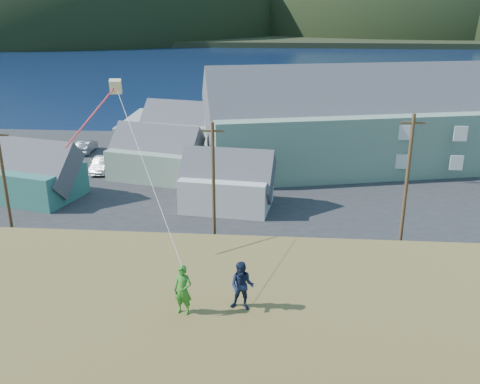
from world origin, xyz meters
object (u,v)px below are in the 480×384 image
at_px(shed_palegreen_near, 156,154).
at_px(shed_white, 227,182).
at_px(lodge, 385,121).
at_px(shed_teal, 32,173).
at_px(wharf, 219,122).
at_px(kite_flyer_navy, 242,286).
at_px(kite_flyer_green, 183,290).
at_px(shed_palegreen_far, 184,126).

bearing_deg(shed_palegreen_near, shed_white, -30.33).
bearing_deg(lodge, shed_teal, -172.87).
relative_size(shed_teal, shed_palegreen_near, 0.94).
bearing_deg(shed_palegreen_near, shed_teal, -130.64).
xyz_separation_m(wharf, kite_flyer_navy, (7.78, -58.12, 7.56)).
xyz_separation_m(shed_teal, kite_flyer_navy, (20.46, -27.77, 5.64)).
distance_m(lodge, shed_teal, 34.28).
bearing_deg(lodge, wharf, 122.88).
height_order(wharf, kite_flyer_navy, kite_flyer_navy).
relative_size(shed_teal, kite_flyer_green, 5.64).
bearing_deg(kite_flyer_navy, shed_palegreen_far, 111.01).
bearing_deg(wharf, shed_palegreen_near, -97.93).
bearing_deg(shed_teal, shed_palegreen_far, 76.22).
relative_size(shed_palegreen_far, kite_flyer_navy, 6.70).
relative_size(kite_flyer_green, kite_flyer_navy, 1.01).
xyz_separation_m(shed_palegreen_far, kite_flyer_green, (8.70, -46.62, 5.48)).
bearing_deg(shed_teal, shed_palegreen_near, 49.99).
distance_m(shed_palegreen_near, shed_white, 10.82).
height_order(kite_flyer_green, kite_flyer_navy, kite_flyer_green).
bearing_deg(shed_palegreen_near, shed_palegreen_far, 101.14).
bearing_deg(shed_palegreen_near, lodge, 27.78).
bearing_deg(shed_palegreen_near, wharf, 96.01).
bearing_deg(kite_flyer_green, shed_palegreen_far, 114.17).
relative_size(shed_teal, shed_palegreen_far, 0.85).
xyz_separation_m(lodge, shed_white, (-14.80, -13.11, -2.58)).
height_order(shed_white, kite_flyer_green, kite_flyer_green).
bearing_deg(wharf, kite_flyer_green, -84.17).
height_order(lodge, shed_palegreen_far, lodge).
distance_m(wharf, lodge, 26.81).
distance_m(wharf, kite_flyer_navy, 59.12).
bearing_deg(kite_flyer_green, shed_teal, 137.12).
bearing_deg(wharf, shed_white, -81.89).
relative_size(wharf, shed_palegreen_near, 2.67).
bearing_deg(shed_teal, shed_white, 11.63).
height_order(lodge, shed_teal, lodge).
height_order(wharf, shed_white, shed_white).
height_order(wharf, shed_palegreen_near, shed_palegreen_near).
bearing_deg(wharf, kite_flyer_navy, -82.38).
xyz_separation_m(shed_teal, kite_flyer_green, (18.66, -28.17, 5.64)).
bearing_deg(shed_palegreen_far, shed_teal, -105.35).
bearing_deg(shed_teal, kite_flyer_navy, -39.05).
relative_size(wharf, shed_palegreen_far, 2.41).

